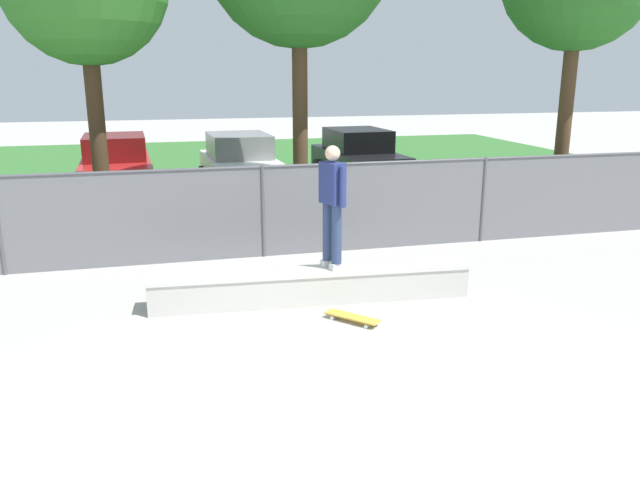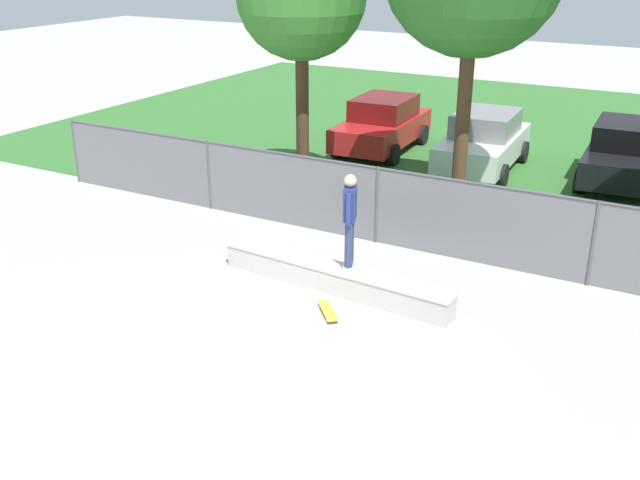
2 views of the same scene
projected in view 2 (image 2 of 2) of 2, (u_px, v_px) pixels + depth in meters
ground_plane at (264, 331)px, 12.38m from camera, size 80.00×80.00×0.00m
grass_strip at (506, 138)px, 24.36m from camera, size 29.82×20.00×0.02m
concrete_ledge at (334, 278)px, 13.72m from camera, size 4.82×0.81×0.51m
skateboarder at (350, 218)px, 13.11m from camera, size 0.38×0.57×1.82m
skateboard at (328, 311)px, 12.91m from camera, size 0.68×0.73×0.09m
chainlink_fence at (377, 202)px, 15.67m from camera, size 17.89×0.07×1.71m
car_red at (382, 124)px, 22.58m from camera, size 2.16×4.28×1.66m
car_white at (483, 141)px, 20.70m from camera, size 2.16×4.28×1.66m
car_black at (624, 153)px, 19.56m from camera, size 2.16×4.28×1.66m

